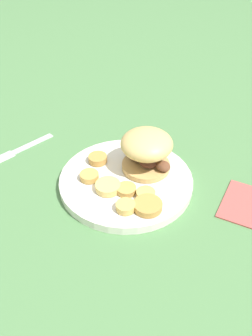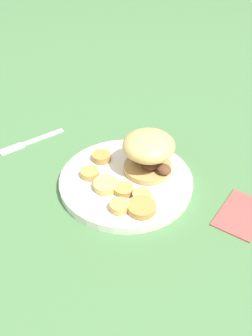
{
  "view_description": "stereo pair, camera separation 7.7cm",
  "coord_description": "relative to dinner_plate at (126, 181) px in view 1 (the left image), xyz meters",
  "views": [
    {
      "loc": [
        -0.09,
        -0.59,
        0.53
      ],
      "look_at": [
        0.0,
        0.0,
        0.04
      ],
      "focal_mm": 42.0,
      "sensor_mm": 36.0,
      "label": 1
    },
    {
      "loc": [
        -0.01,
        -0.59,
        0.53
      ],
      "look_at": [
        0.0,
        0.0,
        0.04
      ],
      "focal_mm": 42.0,
      "sensor_mm": 36.0,
      "label": 2
    }
  ],
  "objects": [
    {
      "name": "ground_plane",
      "position": [
        0.0,
        0.0,
        -0.01
      ],
      "size": [
        4.0,
        4.0,
        0.0
      ],
      "primitive_type": "plane",
      "color": "#4C7A47"
    },
    {
      "name": "dinner_plate",
      "position": [
        0.0,
        0.0,
        0.0
      ],
      "size": [
        0.27,
        0.27,
        0.02
      ],
      "color": "white",
      "rests_on": "ground_plane"
    },
    {
      "name": "sandwich",
      "position": [
        0.05,
        0.03,
        0.05
      ],
      "size": [
        0.1,
        0.14,
        0.09
      ],
      "color": "tan",
      "rests_on": "dinner_plate"
    },
    {
      "name": "potato_round_0",
      "position": [
        -0.01,
        -0.09,
        0.01
      ],
      "size": [
        0.04,
        0.04,
        0.01
      ],
      "primitive_type": "cylinder",
      "color": "tan",
      "rests_on": "dinner_plate"
    },
    {
      "name": "potato_round_1",
      "position": [
        -0.04,
        -0.03,
        0.01
      ],
      "size": [
        0.05,
        0.05,
        0.01
      ],
      "primitive_type": "cylinder",
      "color": "#DBB766",
      "rests_on": "dinner_plate"
    },
    {
      "name": "potato_round_2",
      "position": [
        0.03,
        -0.06,
        0.01
      ],
      "size": [
        0.04,
        0.04,
        0.01
      ],
      "primitive_type": "cylinder",
      "color": "tan",
      "rests_on": "dinner_plate"
    },
    {
      "name": "potato_round_3",
      "position": [
        0.03,
        -0.09,
        0.01
      ],
      "size": [
        0.05,
        0.05,
        0.01
      ],
      "primitive_type": "cylinder",
      "color": "#BC8942",
      "rests_on": "dinner_plate"
    },
    {
      "name": "potato_round_4",
      "position": [
        -0.05,
        0.06,
        0.02
      ],
      "size": [
        0.04,
        0.04,
        0.01
      ],
      "primitive_type": "cylinder",
      "color": "#BC8942",
      "rests_on": "dinner_plate"
    },
    {
      "name": "potato_round_5",
      "position": [
        -0.01,
        -0.04,
        0.01
      ],
      "size": [
        0.04,
        0.04,
        0.01
      ],
      "primitive_type": "cylinder",
      "color": "tan",
      "rests_on": "dinner_plate"
    },
    {
      "name": "potato_round_6",
      "position": [
        -0.07,
        0.01,
        0.01
      ],
      "size": [
        0.04,
        0.04,
        0.01
      ],
      "primitive_type": "cylinder",
      "color": "tan",
      "rests_on": "dinner_plate"
    },
    {
      "name": "fork",
      "position": [
        -0.22,
        0.15,
        -0.01
      ],
      "size": [
        0.14,
        0.11,
        0.0
      ],
      "color": "silver",
      "rests_on": "ground_plane"
    },
    {
      "name": "napkin",
      "position": [
        0.21,
        -0.09,
        -0.01
      ],
      "size": [
        0.13,
        0.14,
        0.01
      ],
      "primitive_type": "cube",
      "rotation": [
        0.0,
        0.0,
        4.1
      ],
      "color": "#B24C47",
      "rests_on": "ground_plane"
    }
  ]
}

